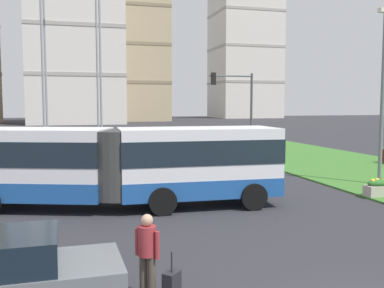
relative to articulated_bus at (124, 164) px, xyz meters
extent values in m
cube|color=white|center=(2.77, -0.48, 0.07)|extent=(6.08, 2.71, 2.55)
cube|color=#1E519E|center=(2.77, -0.48, -0.85)|extent=(6.11, 2.73, 0.70)
cube|color=#19232D|center=(2.77, -0.48, 0.50)|extent=(6.13, 2.75, 0.90)
cube|color=white|center=(-3.15, 0.65, 0.07)|extent=(5.73, 4.07, 2.55)
cube|color=#1E519E|center=(-3.15, 0.65, -0.85)|extent=(5.76, 4.10, 0.70)
cube|color=#19232D|center=(-3.15, 0.65, 0.50)|extent=(5.78, 4.12, 0.90)
cylinder|color=#383838|center=(-0.23, -0.37, 0.07)|extent=(2.40, 2.40, 2.45)
cylinder|color=black|center=(4.61, 0.71, -1.15)|extent=(1.01, 0.32, 1.00)
cylinder|color=black|center=(4.53, -1.79, -1.15)|extent=(1.01, 0.32, 1.00)
cylinder|color=black|center=(1.22, 0.83, -1.15)|extent=(1.01, 0.32, 1.00)
cylinder|color=black|center=(1.13, -1.67, -1.15)|extent=(1.01, 0.32, 1.00)
cylinder|color=black|center=(-3.97, 2.26, -1.15)|extent=(1.04, 0.59, 1.00)
sphere|color=#F9EFC6|center=(5.82, 0.31, -0.85)|extent=(0.24, 0.24, 0.24)
sphere|color=#F9EFC6|center=(5.76, -1.48, -0.85)|extent=(0.24, 0.24, 0.24)
cylinder|color=black|center=(-1.75, -7.41, -1.33)|extent=(0.64, 0.23, 0.64)
cylinder|color=#4C4238|center=(-0.57, -8.10, -1.20)|extent=(0.16, 0.16, 0.90)
cylinder|color=#4C4238|center=(-0.43, -8.24, -1.20)|extent=(0.16, 0.16, 0.90)
cylinder|color=maroon|center=(-0.50, -8.17, -0.45)|extent=(0.36, 0.36, 0.60)
sphere|color=tan|center=(-0.50, -8.17, -0.03)|extent=(0.24, 0.24, 0.24)
cylinder|color=maroon|center=(-0.67, -8.00, -0.50)|extent=(0.10, 0.10, 0.55)
cylinder|color=maroon|center=(-0.33, -8.34, -0.50)|extent=(0.10, 0.10, 0.55)
cube|color=#232328|center=(-0.05, -8.37, -1.34)|extent=(0.42, 0.42, 0.56)
cylinder|color=black|center=(-0.05, -8.37, -0.85)|extent=(0.03, 0.03, 0.40)
cube|color=#B7AD9E|center=(10.41, -1.14, -1.35)|extent=(1.10, 0.56, 0.44)
ellipsoid|color=#2D6B28|center=(10.41, -1.14, -1.03)|extent=(0.99, 0.50, 0.28)
sphere|color=yellow|center=(10.13, -1.14, -0.93)|extent=(0.20, 0.20, 0.20)
sphere|color=yellow|center=(10.41, -1.06, -0.93)|extent=(0.20, 0.20, 0.20)
cylinder|color=#474C51|center=(10.01, 11.48, 1.34)|extent=(0.16, 0.16, 5.98)
cylinder|color=#474C51|center=(8.49, 11.48, 4.13)|extent=(3.03, 0.10, 0.10)
cube|color=black|center=(7.27, 11.48, 3.93)|extent=(0.28, 0.28, 0.80)
sphere|color=red|center=(7.27, 11.48, 4.18)|extent=(0.16, 0.16, 0.16)
sphere|color=yellow|center=(7.27, 11.48, 3.92)|extent=(0.16, 0.16, 0.16)
sphere|color=green|center=(7.27, 11.48, 3.66)|extent=(0.16, 0.16, 0.16)
cylinder|color=slate|center=(12.31, 1.19, 2.41)|extent=(0.18, 0.18, 8.14)
cube|color=silver|center=(-0.75, 75.96, 16.62)|extent=(18.45, 14.57, 36.54)
cube|color=#A4A099|center=(-0.75, 75.96, 7.83)|extent=(18.65, 14.77, 0.70)
cube|color=#A4A099|center=(-0.75, 75.96, 16.97)|extent=(18.65, 14.77, 0.70)
cube|color=tan|center=(13.04, 89.18, 23.69)|extent=(14.16, 16.07, 50.69)
cube|color=#85765B|center=(13.04, 89.18, 7.14)|extent=(14.36, 16.27, 0.70)
cube|color=#85765B|center=(13.04, 89.18, 15.59)|extent=(14.36, 16.27, 0.70)
cube|color=#85765B|center=(13.04, 89.18, 24.04)|extent=(14.36, 16.27, 0.70)
cube|color=silver|center=(46.89, 104.05, 17.79)|extent=(17.38, 16.65, 38.89)
cube|color=#A4A099|center=(46.89, 104.05, 8.42)|extent=(17.58, 16.85, 0.70)
cube|color=#A4A099|center=(46.89, 104.05, 18.14)|extent=(17.58, 16.85, 0.70)
cube|color=#A4A099|center=(46.89, 104.05, 27.86)|extent=(17.58, 16.85, 0.70)
cylinder|color=gray|center=(1.31, 38.86, 12.61)|extent=(0.24, 0.24, 28.54)
cylinder|color=gray|center=(-4.69, 38.86, 12.61)|extent=(0.24, 0.24, 28.54)
cylinder|color=gray|center=(1.31, 32.86, 12.61)|extent=(0.24, 0.24, 28.54)
cylinder|color=gray|center=(-4.69, 32.86, 12.61)|extent=(0.24, 0.24, 28.54)
camera|label=1|loc=(-1.90, -16.64, 2.25)|focal=41.34mm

